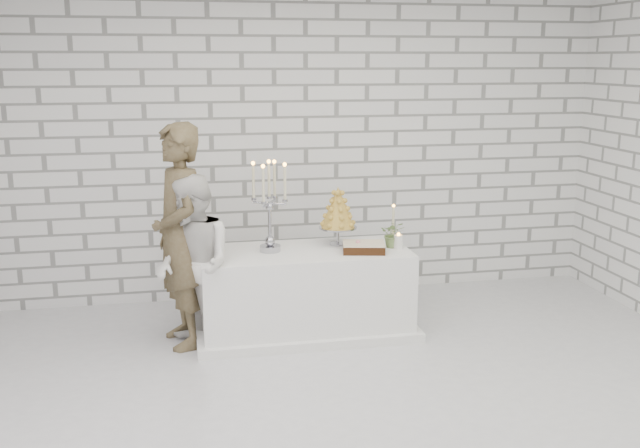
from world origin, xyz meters
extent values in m
cube|color=silver|center=(0.00, 0.00, 0.00)|extent=(6.00, 5.00, 0.01)
cube|color=white|center=(0.00, 2.50, 1.50)|extent=(6.00, 0.01, 3.00)
cube|color=white|center=(0.00, -2.50, 1.50)|extent=(6.00, 0.01, 3.00)
cube|color=white|center=(-0.21, 1.40, 0.38)|extent=(1.80, 0.80, 0.75)
imported|color=brown|center=(-1.27, 1.35, 0.94)|extent=(0.61, 0.77, 1.88)
imported|color=white|center=(-1.17, 1.16, 0.74)|extent=(0.78, 0.87, 1.48)
cube|color=black|center=(0.28, 1.25, 0.79)|extent=(0.40, 0.32, 0.08)
cylinder|color=white|center=(0.60, 1.30, 0.81)|extent=(0.10, 0.10, 0.12)
cylinder|color=beige|center=(0.63, 1.56, 0.91)|extent=(0.07, 0.07, 0.32)
imported|color=#556F3A|center=(0.57, 1.36, 0.87)|extent=(0.26, 0.25, 0.24)
camera|label=1|loc=(-1.26, -4.50, 2.37)|focal=40.20mm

